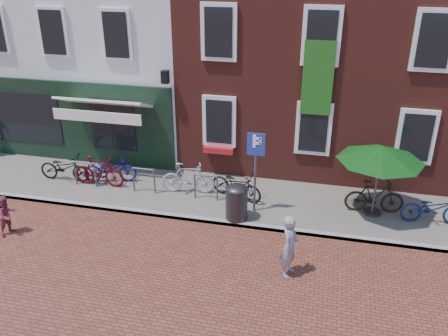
% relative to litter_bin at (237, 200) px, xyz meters
% --- Properties ---
extents(ground, '(80.00, 80.00, 0.00)m').
position_rel_litter_bin_xyz_m(ground, '(-1.63, -0.30, -0.69)').
color(ground, brown).
extents(sidewalk, '(24.00, 3.00, 0.10)m').
position_rel_litter_bin_xyz_m(sidewalk, '(-0.63, 1.20, -0.64)').
color(sidewalk, slate).
rests_on(sidewalk, ground).
extents(building_stucco, '(8.00, 8.00, 9.00)m').
position_rel_litter_bin_xyz_m(building_stucco, '(-6.63, 6.70, 3.81)').
color(building_stucco, silver).
rests_on(building_stucco, ground).
extents(building_brick_mid, '(6.00, 8.00, 10.00)m').
position_rel_litter_bin_xyz_m(building_brick_mid, '(0.37, 6.70, 4.31)').
color(building_brick_mid, maroon).
rests_on(building_brick_mid, ground).
extents(litter_bin, '(0.62, 0.62, 1.14)m').
position_rel_litter_bin_xyz_m(litter_bin, '(0.00, 0.00, 0.00)').
color(litter_bin, '#2E2D30').
rests_on(litter_bin, sidewalk).
extents(parking_sign, '(0.50, 0.08, 2.43)m').
position_rel_litter_bin_xyz_m(parking_sign, '(0.42, 0.55, 1.07)').
color(parking_sign, '#4C4C4F').
rests_on(parking_sign, sidewalk).
extents(parasol, '(2.39, 2.39, 2.23)m').
position_rel_litter_bin_xyz_m(parasol, '(3.77, 1.16, 1.40)').
color(parasol, '#4C4C4F').
rests_on(parasol, sidewalk).
extents(woman, '(0.49, 0.64, 1.58)m').
position_rel_litter_bin_xyz_m(woman, '(1.68, -2.03, 0.10)').
color(woman, gray).
rests_on(woman, ground).
extents(boy, '(0.59, 0.66, 1.14)m').
position_rel_litter_bin_xyz_m(boy, '(-5.90, -1.98, -0.12)').
color(boy, '#8E3548').
rests_on(boy, ground).
extents(bicycle_0, '(1.73, 0.63, 0.91)m').
position_rel_litter_bin_xyz_m(bicycle_0, '(-5.98, 1.10, -0.13)').
color(bicycle_0, black).
rests_on(bicycle_0, sidewalk).
extents(bicycle_1, '(1.67, 0.48, 1.00)m').
position_rel_litter_bin_xyz_m(bicycle_1, '(-4.70, 1.01, -0.08)').
color(bicycle_1, '#4C060E').
rests_on(bicycle_1, sidewalk).
extents(bicycle_2, '(1.82, 1.01, 0.91)m').
position_rel_litter_bin_xyz_m(bicycle_2, '(-4.49, 1.35, -0.13)').
color(bicycle_2, '#140F60').
rests_on(bicycle_2, sidewalk).
extents(bicycle_3, '(1.72, 0.71, 1.00)m').
position_rel_litter_bin_xyz_m(bicycle_3, '(-1.78, 1.19, -0.08)').
color(bicycle_3, '#A1A0A3').
rests_on(bicycle_3, sidewalk).
extents(bicycle_4, '(1.82, 1.15, 0.91)m').
position_rel_litter_bin_xyz_m(bicycle_4, '(-0.25, 1.19, -0.13)').
color(bicycle_4, black).
rests_on(bicycle_4, sidewalk).
extents(bicycle_5, '(1.71, 0.65, 1.00)m').
position_rel_litter_bin_xyz_m(bicycle_5, '(3.79, 1.26, -0.08)').
color(bicycle_5, black).
rests_on(bicycle_5, sidewalk).
extents(bicycle_6, '(1.78, 0.79, 0.91)m').
position_rel_litter_bin_xyz_m(bicycle_6, '(5.35, 1.02, -0.13)').
color(bicycle_6, '#0F204E').
rests_on(bicycle_6, sidewalk).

